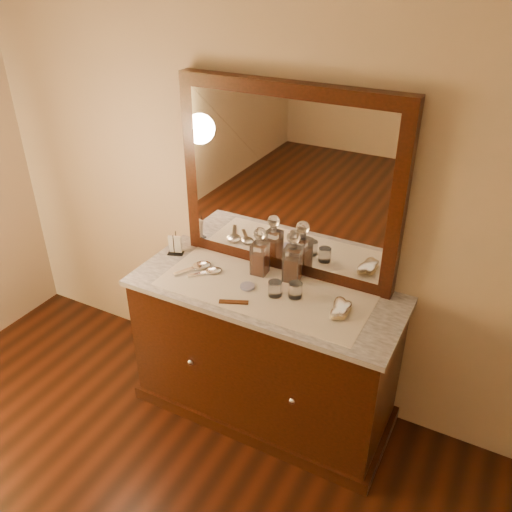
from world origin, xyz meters
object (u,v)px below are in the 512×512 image
at_px(dresser_cabinet, 264,354).
at_px(decanter_right, 293,261).
at_px(decanter_left, 260,256).
at_px(comb, 234,302).
at_px(hand_mirror_outer, 198,266).
at_px(mirror_frame, 288,183).
at_px(brush_near, 341,308).
at_px(brush_far, 341,310).
at_px(pin_dish, 247,286).
at_px(napkin_rack, 175,245).
at_px(hand_mirror_inner, 210,271).

height_order(dresser_cabinet, decanter_right, decanter_right).
bearing_deg(decanter_left, dresser_cabinet, -52.21).
distance_m(comb, hand_mirror_outer, 0.39).
bearing_deg(mirror_frame, brush_near, -31.65).
relative_size(dresser_cabinet, brush_far, 8.14).
bearing_deg(comb, hand_mirror_outer, 126.34).
relative_size(mirror_frame, pin_dish, 15.81).
distance_m(dresser_cabinet, pin_dish, 0.46).
bearing_deg(brush_near, hand_mirror_outer, 178.63).
bearing_deg(hand_mirror_outer, mirror_frame, 29.50).
bearing_deg(decanter_right, napkin_rack, -175.11).
xyz_separation_m(comb, decanter_right, (0.17, 0.33, 0.11)).
bearing_deg(brush_near, napkin_rack, 174.73).
bearing_deg(hand_mirror_inner, comb, -36.25).
xyz_separation_m(mirror_frame, brush_far, (0.42, -0.27, -0.47)).
xyz_separation_m(napkin_rack, brush_near, (1.04, -0.10, -0.03)).
height_order(decanter_right, hand_mirror_inner, decanter_right).
height_order(pin_dish, hand_mirror_outer, hand_mirror_outer).
height_order(napkin_rack, brush_near, napkin_rack).
bearing_deg(brush_near, hand_mirror_inner, 179.28).
relative_size(comb, brush_far, 0.85).
height_order(decanter_left, brush_far, decanter_left).
bearing_deg(mirror_frame, brush_far, -32.64).
xyz_separation_m(mirror_frame, hand_mirror_outer, (-0.42, -0.24, -0.49)).
relative_size(comb, hand_mirror_inner, 0.82).
xyz_separation_m(comb, brush_far, (0.50, 0.16, 0.02)).
distance_m(comb, brush_near, 0.52).
bearing_deg(pin_dish, hand_mirror_inner, 172.17).
distance_m(dresser_cabinet, brush_near, 0.62).
xyz_separation_m(napkin_rack, brush_far, (1.05, -0.11, -0.03)).
xyz_separation_m(napkin_rack, hand_mirror_outer, (0.21, -0.08, -0.04)).
distance_m(dresser_cabinet, hand_mirror_inner, 0.56).
distance_m(brush_far, hand_mirror_outer, 0.84).
bearing_deg(hand_mirror_inner, brush_far, -1.88).
bearing_deg(brush_near, decanter_right, 154.51).
relative_size(dresser_cabinet, brush_near, 7.80).
relative_size(decanter_right, hand_mirror_inner, 1.64).
height_order(mirror_frame, comb, mirror_frame).
relative_size(mirror_frame, comb, 8.17).
xyz_separation_m(decanter_left, brush_far, (0.52, -0.15, -0.08)).
bearing_deg(hand_mirror_outer, napkin_rack, 159.79).
relative_size(decanter_left, brush_near, 1.53).
height_order(mirror_frame, hand_mirror_outer, mirror_frame).
relative_size(napkin_rack, hand_mirror_inner, 0.75).
bearing_deg(hand_mirror_inner, dresser_cabinet, 0.20).
bearing_deg(hand_mirror_outer, decanter_right, 15.20).
distance_m(decanter_right, brush_near, 0.37).
bearing_deg(mirror_frame, napkin_rack, -165.61).
distance_m(napkin_rack, hand_mirror_inner, 0.31).
distance_m(mirror_frame, comb, 0.66).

